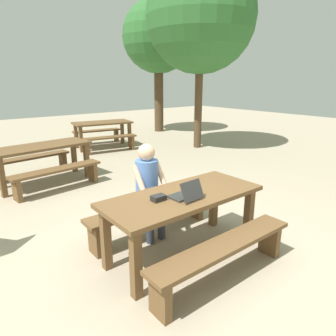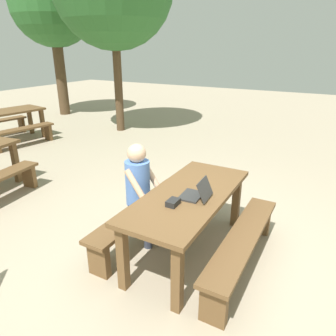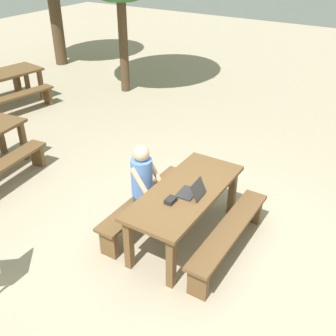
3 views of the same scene
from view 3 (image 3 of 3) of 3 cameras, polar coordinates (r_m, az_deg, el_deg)
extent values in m
plane|color=tan|center=(5.58, 2.33, -9.59)|extent=(30.00, 30.00, 0.00)
cube|color=brown|center=(5.14, 2.49, -3.29)|extent=(1.87, 0.79, 0.05)
cube|color=brown|center=(4.70, 0.44, -13.04)|extent=(0.09, 0.09, 0.71)
cube|color=brown|center=(5.88, 8.96, -3.35)|extent=(0.09, 0.09, 0.71)
cube|color=brown|center=(4.95, -5.51, -10.50)|extent=(0.09, 0.09, 0.71)
cube|color=brown|center=(6.08, 3.88, -1.75)|extent=(0.09, 0.09, 0.71)
cube|color=brown|center=(5.12, 8.62, -8.42)|extent=(1.81, 0.30, 0.05)
cube|color=brown|center=(4.71, 4.22, -15.77)|extent=(0.08, 0.24, 0.38)
cube|color=brown|center=(5.86, 11.73, -5.75)|extent=(0.08, 0.24, 0.38)
cube|color=brown|center=(5.61, -3.21, -4.23)|extent=(1.81, 0.30, 0.05)
cube|color=brown|center=(5.24, -8.24, -10.38)|extent=(0.08, 0.24, 0.38)
cube|color=brown|center=(6.29, 1.03, -2.28)|extent=(0.08, 0.24, 0.38)
cube|color=#2D2D2D|center=(5.05, 2.70, -3.53)|extent=(0.29, 0.23, 0.02)
cube|color=#2D2D2D|center=(4.94, 4.27, -2.96)|extent=(0.29, 0.11, 0.20)
cube|color=black|center=(4.94, 4.20, -2.91)|extent=(0.26, 0.10, 0.18)
cube|color=black|center=(4.88, 0.37, -4.54)|extent=(0.15, 0.10, 0.06)
cylinder|color=#333847|center=(5.54, -2.49, -7.16)|extent=(0.10, 0.10, 0.43)
cylinder|color=#333847|center=(5.65, -1.47, -6.22)|extent=(0.10, 0.10, 0.43)
cube|color=#333847|center=(5.49, -2.80, -4.28)|extent=(0.28, 0.28, 0.12)
cylinder|color=#517AC6|center=(5.37, -3.68, -1.32)|extent=(0.29, 0.29, 0.53)
cylinder|color=#DBAD89|center=(5.19, -3.82, -2.17)|extent=(0.07, 0.32, 0.41)
cylinder|color=#DBAD89|center=(5.42, -1.84, -0.60)|extent=(0.07, 0.32, 0.41)
sphere|color=#DBAD89|center=(5.19, -3.81, 2.07)|extent=(0.22, 0.22, 0.22)
cube|color=brown|center=(10.22, -22.08, 12.12)|extent=(1.77, 1.07, 0.05)
cube|color=brown|center=(10.41, -17.32, 11.01)|extent=(0.10, 0.10, 0.73)
cube|color=brown|center=(10.92, -19.14, 11.58)|extent=(0.10, 0.10, 0.73)
cube|color=brown|center=(9.76, -19.79, 9.68)|extent=(1.53, 0.53, 0.05)
cube|color=brown|center=(10.14, -16.46, 9.64)|extent=(0.12, 0.25, 0.40)
cube|color=brown|center=(11.22, -20.33, 10.97)|extent=(0.12, 0.25, 0.40)
cube|color=brown|center=(7.66, -19.57, 3.60)|extent=(0.10, 0.10, 0.71)
cube|color=brown|center=(8.02, -22.37, 4.25)|extent=(0.10, 0.10, 0.71)
cube|color=brown|center=(6.90, -21.96, 0.54)|extent=(1.70, 0.50, 0.05)
cube|color=brown|center=(7.44, -17.78, 1.68)|extent=(0.11, 0.25, 0.38)
cylinder|color=#4C3823|center=(13.10, -15.40, 19.63)|extent=(0.35, 0.35, 2.72)
cylinder|color=#4C3823|center=(10.37, -6.31, 17.86)|extent=(0.22, 0.22, 2.72)
camera|label=1|loc=(2.30, 31.37, -19.02)|focal=32.42mm
camera|label=2|loc=(1.82, -5.10, -17.21)|focal=33.46mm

